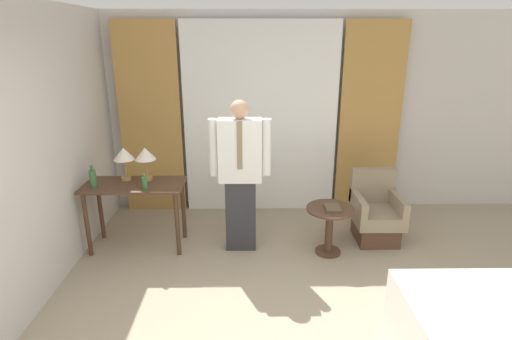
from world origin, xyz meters
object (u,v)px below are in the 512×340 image
Objects in this scene: armchair at (376,215)px; table_lamp_left at (124,155)px; bottle_by_lamp at (145,183)px; side_table at (329,223)px; book at (333,208)px; desk at (135,194)px; bottle_near_edge at (93,178)px; table_lamp_right at (145,155)px; person at (240,172)px.

table_lamp_left is at bearing -179.44° from armchair.
bottle_by_lamp reaches higher than side_table.
book is (2.35, -0.34, -0.51)m from table_lamp_left.
desk is 4.43× the size of bottle_near_edge.
side_table is 2.62× the size of book.
desk is at bearing -133.18° from table_lamp_right.
person is (1.33, -0.18, -0.14)m from table_lamp_left.
person is at bearing 2.13° from bottle_near_edge.
person is at bearing -9.31° from table_lamp_right.
person is 2.09× the size of armchair.
person is (1.61, 0.06, 0.05)m from bottle_near_edge.
person is at bearing 172.42° from side_table.
desk is 2.91× the size of table_lamp_right.
book is at bearing -5.41° from desk.
desk is 2.01× the size of side_table.
table_lamp_right is at bearing 171.52° from side_table.
desk is at bearing -176.81° from armchair.
bottle_by_lamp is 0.21× the size of armchair.
side_table is (2.04, -0.02, -0.48)m from bottle_by_lamp.
armchair is at bearing 0.56° from table_lamp_left.
table_lamp_right reaches higher than bottle_near_edge.
table_lamp_left is 0.42m from bottle_near_edge.
bottle_near_edge is 2.66m from book.
book is (2.23, -0.21, -0.08)m from desk.
book is (2.63, -0.10, -0.32)m from bottle_near_edge.
table_lamp_left is 0.47m from bottle_by_lamp.
table_lamp_left is at bearing 172.37° from person.
armchair is 1.49× the size of side_table.
person reaches higher than bottle_by_lamp.
armchair is (2.67, 0.32, -0.55)m from bottle_by_lamp.
table_lamp_right reaches higher than desk.
table_lamp_right is at bearing 170.69° from person.
table_lamp_right is at bearing 24.24° from bottle_near_edge.
table_lamp_right is 0.22× the size of person.
armchair reaches higher than desk.
side_table is (1.00, -0.13, -0.56)m from person.
table_lamp_right is (0.12, 0.13, 0.43)m from desk.
bottle_by_lamp is at bearing -5.38° from bottle_near_edge.
table_lamp_right is 2.25× the size of bottle_by_lamp.
bottle_by_lamp reaches higher than book.
table_lamp_right is 1.82× the size of book.
book is at bearing -59.41° from side_table.
desk reaches higher than side_table.
armchair is at bearing 28.41° from side_table.
table_lamp_left reaches higher than bottle_near_edge.
bottle_near_edge is 3.31m from armchair.
desk is 0.65× the size of person.
bottle_by_lamp is (0.58, -0.05, -0.03)m from bottle_near_edge.
bottle_by_lamp is 2.74m from armchair.
table_lamp_left is at bearing 180.00° from table_lamp_right.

